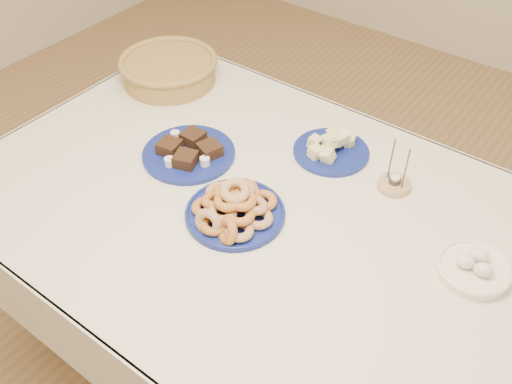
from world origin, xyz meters
TOP-DOWN VIEW (x-y plane):
  - ground at (0.00, 0.00)m, footprint 5.00×5.00m
  - dining_table at (0.00, 0.00)m, footprint 1.71×1.11m
  - donut_platter at (-0.05, -0.08)m, footprint 0.27×0.27m
  - melon_plate at (0.01, 0.31)m, footprint 0.29×0.29m
  - brownie_plate at (-0.32, 0.04)m, footprint 0.29×0.29m
  - wicker_basket at (-0.66, 0.32)m, footprint 0.43×0.43m
  - candle_holder at (0.23, 0.28)m, footprint 0.11×0.11m
  - egg_bowl at (0.52, 0.12)m, footprint 0.22×0.22m

SIDE VIEW (x-z plane):
  - ground at x=0.00m, z-range 0.00..0.00m
  - dining_table at x=0.00m, z-range 0.27..1.02m
  - candle_holder at x=0.23m, z-range 0.69..0.84m
  - brownie_plate at x=-0.32m, z-range 0.74..0.79m
  - egg_bowl at x=0.52m, z-range 0.74..0.80m
  - melon_plate at x=0.01m, z-range 0.73..0.81m
  - donut_platter at x=-0.05m, z-range 0.72..0.84m
  - wicker_basket at x=-0.66m, z-range 0.75..0.84m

